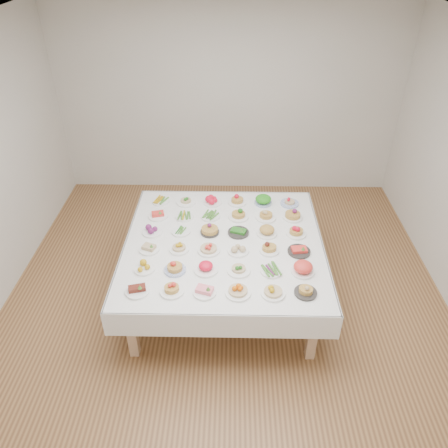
{
  "coord_description": "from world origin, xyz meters",
  "views": [
    {
      "loc": [
        0.06,
        -3.71,
        3.56
      ],
      "look_at": [
        -0.02,
        0.14,
        0.88
      ],
      "focal_mm": 35.0,
      "sensor_mm": 36.0,
      "label": 1
    }
  ],
  "objects_px": {
    "display_table": "(224,247)",
    "dish_35": "(290,201)",
    "dish_18": "(152,229)",
    "dish_0": "(137,289)"
  },
  "relations": [
    {
      "from": "dish_18",
      "to": "display_table",
      "type": "bearing_deg",
      "value": -10.8
    },
    {
      "from": "display_table",
      "to": "dish_35",
      "type": "distance_m",
      "value": 1.1
    },
    {
      "from": "display_table",
      "to": "dish_18",
      "type": "bearing_deg",
      "value": 169.2
    },
    {
      "from": "display_table",
      "to": "dish_0",
      "type": "bearing_deg",
      "value": -135.19
    },
    {
      "from": "display_table",
      "to": "dish_35",
      "type": "bearing_deg",
      "value": 44.59
    },
    {
      "from": "dish_35",
      "to": "dish_0",
      "type": "bearing_deg",
      "value": -135.3
    },
    {
      "from": "dish_0",
      "to": "dish_35",
      "type": "xyz_separation_m",
      "value": [
        1.55,
        1.54,
        0.01
      ]
    },
    {
      "from": "dish_0",
      "to": "dish_18",
      "type": "relative_size",
      "value": 0.99
    },
    {
      "from": "display_table",
      "to": "dish_0",
      "type": "relative_size",
      "value": 9.52
    },
    {
      "from": "dish_18",
      "to": "dish_35",
      "type": "relative_size",
      "value": 1.03
    }
  ]
}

